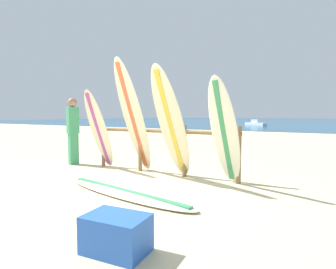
# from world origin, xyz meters

# --- Properties ---
(ground_plane) EXTENTS (120.00, 120.00, 0.00)m
(ground_plane) POSITION_xyz_m (0.00, 0.00, 0.00)
(ground_plane) COLOR beige
(ocean_water) EXTENTS (120.00, 80.00, 0.01)m
(ocean_water) POSITION_xyz_m (0.00, 58.00, 0.00)
(ocean_water) COLOR navy
(ocean_water) RESTS_ON ground
(surfboard_rack) EXTENTS (3.56, 0.09, 1.10)m
(surfboard_rack) POSITION_xyz_m (0.11, 1.67, 0.70)
(surfboard_rack) COLOR olive
(surfboard_rack) RESTS_ON ground
(surfboard_leaning_far_left) EXTENTS (0.53, 0.88, 1.89)m
(surfboard_leaning_far_left) POSITION_xyz_m (-1.46, 1.37, 0.95)
(surfboard_leaning_far_left) COLOR beige
(surfboard_leaning_far_left) RESTS_ON ground
(surfboard_leaning_left) EXTENTS (0.61, 1.10, 2.50)m
(surfboard_leaning_left) POSITION_xyz_m (-0.44, 1.39, 1.25)
(surfboard_leaning_left) COLOR beige
(surfboard_leaning_left) RESTS_ON ground
(surfboard_leaning_center_left) EXTENTS (0.64, 1.17, 2.24)m
(surfboard_leaning_center_left) POSITION_xyz_m (0.61, 1.24, 1.12)
(surfboard_leaning_center_left) COLOR beige
(surfboard_leaning_center_left) RESTS_ON ground
(surfboard_leaning_center) EXTENTS (0.63, 0.92, 1.98)m
(surfboard_leaning_center) POSITION_xyz_m (1.68, 1.31, 0.99)
(surfboard_leaning_center) COLOR white
(surfboard_leaning_center) RESTS_ON ground
(surfboard_lying_on_sand) EXTENTS (2.90, 1.00, 0.08)m
(surfboard_lying_on_sand) POSITION_xyz_m (0.44, 0.03, 0.04)
(surfboard_lying_on_sand) COLOR silver
(surfboard_lying_on_sand) RESTS_ON ground
(beachgoer_standing) EXTENTS (0.25, 0.32, 1.74)m
(beachgoer_standing) POSITION_xyz_m (-2.47, 1.46, 0.96)
(beachgoer_standing) COLOR #3F9966
(beachgoer_standing) RESTS_ON ground
(small_boat_offshore) EXTENTS (2.73, 1.95, 0.71)m
(small_boat_offshore) POSITION_xyz_m (-4.04, 29.60, 0.26)
(small_boat_offshore) COLOR silver
(small_boat_offshore) RESTS_ON ocean_water
(cooler_box) EXTENTS (0.64, 0.46, 0.36)m
(cooler_box) POSITION_xyz_m (1.57, -1.48, 0.18)
(cooler_box) COLOR blue
(cooler_box) RESTS_ON ground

